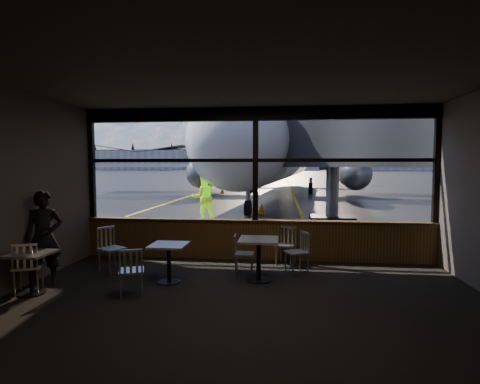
% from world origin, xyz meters
% --- Properties ---
extents(ground_plane, '(520.00, 520.00, 0.00)m').
position_xyz_m(ground_plane, '(0.00, 120.00, 0.00)').
color(ground_plane, black).
rests_on(ground_plane, ground).
extents(carpet_floor, '(8.00, 6.00, 0.01)m').
position_xyz_m(carpet_floor, '(0.00, -3.00, 0.01)').
color(carpet_floor, black).
rests_on(carpet_floor, ground).
extents(ceiling, '(8.00, 6.00, 0.04)m').
position_xyz_m(ceiling, '(0.00, -3.00, 3.50)').
color(ceiling, '#38332D').
rests_on(ceiling, ground).
extents(wall_back, '(8.00, 0.04, 3.50)m').
position_xyz_m(wall_back, '(0.00, -6.00, 1.75)').
color(wall_back, '#463E38').
rests_on(wall_back, ground).
extents(window_sill, '(8.00, 0.28, 0.90)m').
position_xyz_m(window_sill, '(0.00, 0.00, 0.45)').
color(window_sill, '#4A3016').
rests_on(window_sill, ground).
extents(window_header, '(8.00, 0.18, 0.30)m').
position_xyz_m(window_header, '(0.00, 0.00, 3.35)').
color(window_header, black).
rests_on(window_header, ground).
extents(mullion_left, '(0.12, 0.12, 2.60)m').
position_xyz_m(mullion_left, '(-3.95, 0.00, 2.20)').
color(mullion_left, black).
rests_on(mullion_left, ground).
extents(mullion_centre, '(0.12, 0.12, 2.60)m').
position_xyz_m(mullion_centre, '(0.00, 0.00, 2.20)').
color(mullion_centre, black).
rests_on(mullion_centre, ground).
extents(mullion_right, '(0.12, 0.12, 2.60)m').
position_xyz_m(mullion_right, '(3.95, 0.00, 2.20)').
color(mullion_right, black).
rests_on(mullion_right, ground).
extents(window_transom, '(8.00, 0.10, 0.08)m').
position_xyz_m(window_transom, '(0.00, 0.00, 2.30)').
color(window_transom, black).
rests_on(window_transom, ground).
extents(airliner, '(35.14, 40.79, 11.57)m').
position_xyz_m(airliner, '(0.38, 20.38, 5.78)').
color(airliner, silver).
rests_on(airliner, ground_plane).
extents(jet_bridge, '(9.57, 11.70, 5.10)m').
position_xyz_m(jet_bridge, '(3.60, 5.50, 2.55)').
color(jet_bridge, '#2B2B2D').
rests_on(jet_bridge, ground_plane).
extents(cafe_table_near, '(0.73, 0.73, 0.81)m').
position_xyz_m(cafe_table_near, '(0.17, -1.63, 0.40)').
color(cafe_table_near, '#A7A299').
rests_on(cafe_table_near, carpet_floor).
extents(cafe_table_mid, '(0.66, 0.66, 0.73)m').
position_xyz_m(cafe_table_mid, '(-1.48, -1.91, 0.36)').
color(cafe_table_mid, gray).
rests_on(cafe_table_mid, carpet_floor).
extents(cafe_table_left, '(0.65, 0.65, 0.72)m').
position_xyz_m(cafe_table_left, '(-3.60, -2.79, 0.36)').
color(cafe_table_left, gray).
rests_on(cafe_table_left, carpet_floor).
extents(chair_near_e, '(0.62, 0.62, 0.86)m').
position_xyz_m(chair_near_e, '(0.91, -1.08, 0.43)').
color(chair_near_e, '#A9A599').
rests_on(chair_near_e, carpet_floor).
extents(chair_near_w, '(0.46, 0.46, 0.81)m').
position_xyz_m(chair_near_w, '(-0.14, -1.22, 0.40)').
color(chair_near_w, '#B2ACA1').
rests_on(chair_near_w, carpet_floor).
extents(chair_near_n, '(0.58, 0.58, 0.83)m').
position_xyz_m(chair_near_n, '(0.70, -0.40, 0.42)').
color(chair_near_n, beige).
rests_on(chair_near_n, carpet_floor).
extents(chair_mid_s, '(0.59, 0.59, 0.84)m').
position_xyz_m(chair_mid_s, '(-1.88, -2.68, 0.42)').
color(chair_mid_s, beige).
rests_on(chair_mid_s, carpet_floor).
extents(chair_mid_w, '(0.69, 0.69, 0.92)m').
position_xyz_m(chair_mid_w, '(-2.86, -1.32, 0.46)').
color(chair_mid_w, '#BBB5A9').
rests_on(chair_mid_w, carpet_floor).
extents(chair_left_s, '(0.63, 0.63, 0.90)m').
position_xyz_m(chair_left_s, '(-3.70, -2.72, 0.45)').
color(chair_left_s, '#B7B2A5').
rests_on(chair_left_s, carpet_floor).
extents(passenger, '(0.75, 0.64, 1.74)m').
position_xyz_m(passenger, '(-3.70, -2.27, 0.87)').
color(passenger, black).
rests_on(passenger, carpet_floor).
extents(ground_crew, '(1.12, 1.03, 1.87)m').
position_xyz_m(ground_crew, '(-2.44, 5.80, 0.93)').
color(ground_crew, '#BFF219').
rests_on(ground_crew, ground_plane).
extents(cone_nose, '(0.34, 0.34, 0.48)m').
position_xyz_m(cone_nose, '(-0.30, 8.33, 0.24)').
color(cone_nose, '#F95307').
rests_on(cone_nose, ground_plane).
extents(cone_wing, '(0.35, 0.35, 0.48)m').
position_xyz_m(cone_wing, '(-4.02, 20.40, 0.24)').
color(cone_wing, '#FA6607').
rests_on(cone_wing, ground_plane).
extents(hangar_left, '(45.00, 18.00, 11.00)m').
position_xyz_m(hangar_left, '(-70.00, 180.00, 5.50)').
color(hangar_left, silver).
rests_on(hangar_left, ground_plane).
extents(hangar_mid, '(38.00, 15.00, 10.00)m').
position_xyz_m(hangar_mid, '(0.00, 185.00, 5.00)').
color(hangar_mid, silver).
rests_on(hangar_mid, ground_plane).
extents(hangar_right, '(50.00, 20.00, 12.00)m').
position_xyz_m(hangar_right, '(60.00, 178.00, 6.00)').
color(hangar_right, silver).
rests_on(hangar_right, ground_plane).
extents(fuel_tank_a, '(8.00, 8.00, 6.00)m').
position_xyz_m(fuel_tank_a, '(-30.00, 182.00, 3.00)').
color(fuel_tank_a, silver).
rests_on(fuel_tank_a, ground_plane).
extents(fuel_tank_b, '(8.00, 8.00, 6.00)m').
position_xyz_m(fuel_tank_b, '(-20.00, 182.00, 3.00)').
color(fuel_tank_b, silver).
rests_on(fuel_tank_b, ground_plane).
extents(fuel_tank_c, '(8.00, 8.00, 6.00)m').
position_xyz_m(fuel_tank_c, '(-10.00, 182.00, 3.00)').
color(fuel_tank_c, silver).
rests_on(fuel_tank_c, ground_plane).
extents(treeline, '(360.00, 3.00, 12.00)m').
position_xyz_m(treeline, '(0.00, 210.00, 6.00)').
color(treeline, black).
rests_on(treeline, ground_plane).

